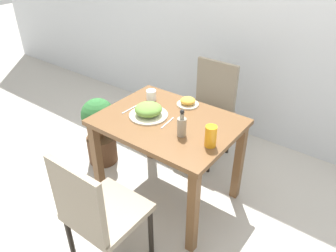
# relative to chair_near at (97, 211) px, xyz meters

# --- Properties ---
(ground_plane) EXTENTS (16.00, 16.00, 0.00)m
(ground_plane) POSITION_rel_chair_near_xyz_m (-0.06, 0.77, -0.50)
(ground_plane) COLOR #B7B2A8
(wall_back) EXTENTS (8.00, 0.05, 2.60)m
(wall_back) POSITION_rel_chair_near_xyz_m (-0.06, 2.05, 0.80)
(wall_back) COLOR silver
(wall_back) RESTS_ON ground_plane
(dining_table) EXTENTS (0.98, 0.75, 0.72)m
(dining_table) POSITION_rel_chair_near_xyz_m (-0.06, 0.77, 0.10)
(dining_table) COLOR brown
(dining_table) RESTS_ON ground_plane
(chair_near) EXTENTS (0.42, 0.42, 0.89)m
(chair_near) POSITION_rel_chair_near_xyz_m (0.00, 0.00, 0.00)
(chair_near) COLOR gray
(chair_near) RESTS_ON ground_plane
(chair_far) EXTENTS (0.42, 0.42, 0.89)m
(chair_far) POSITION_rel_chair_near_xyz_m (-0.14, 1.49, 0.00)
(chair_far) COLOR gray
(chair_far) RESTS_ON ground_plane
(food_plate) EXTENTS (0.28, 0.28, 0.10)m
(food_plate) POSITION_rel_chair_near_xyz_m (-0.21, 0.74, 0.26)
(food_plate) COLOR beige
(food_plate) RESTS_ON dining_table
(side_plate) EXTENTS (0.17, 0.17, 0.06)m
(side_plate) POSITION_rel_chair_near_xyz_m (-0.08, 1.05, 0.25)
(side_plate) COLOR beige
(side_plate) RESTS_ON dining_table
(drink_cup) EXTENTS (0.08, 0.08, 0.08)m
(drink_cup) POSITION_rel_chair_near_xyz_m (-0.36, 0.95, 0.26)
(drink_cup) COLOR white
(drink_cup) RESTS_ON dining_table
(juice_glass) EXTENTS (0.08, 0.08, 0.14)m
(juice_glass) POSITION_rel_chair_near_xyz_m (0.34, 0.68, 0.29)
(juice_glass) COLOR orange
(juice_glass) RESTS_ON dining_table
(sauce_bottle) EXTENTS (0.06, 0.06, 0.19)m
(sauce_bottle) POSITION_rel_chair_near_xyz_m (0.12, 0.67, 0.29)
(sauce_bottle) COLOR gray
(sauce_bottle) RESTS_ON dining_table
(fork_utensil) EXTENTS (0.02, 0.19, 0.00)m
(fork_utensil) POSITION_rel_chair_near_xyz_m (-0.39, 0.74, 0.22)
(fork_utensil) COLOR silver
(fork_utensil) RESTS_ON dining_table
(spoon_utensil) EXTENTS (0.03, 0.17, 0.00)m
(spoon_utensil) POSITION_rel_chair_near_xyz_m (-0.04, 0.74, 0.22)
(spoon_utensil) COLOR silver
(spoon_utensil) RESTS_ON dining_table
(potted_plant_left) EXTENTS (0.29, 0.29, 0.64)m
(potted_plant_left) POSITION_rel_chair_near_xyz_m (-0.84, 0.79, -0.16)
(potted_plant_left) COLOR #51331E
(potted_plant_left) RESTS_ON ground_plane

